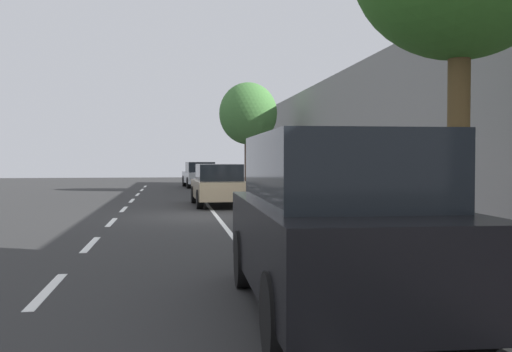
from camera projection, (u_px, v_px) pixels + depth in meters
ground at (212, 216)px, 17.80m from camera, size 75.05×75.05×0.00m
sidewalk at (332, 212)px, 18.32m from camera, size 4.03×46.91×0.13m
curb_edge at (265, 213)px, 18.02m from camera, size 0.16×46.91×0.13m
lane_stripe_centre at (112, 222)px, 16.06m from camera, size 0.14×44.20×0.01m
lane_stripe_bike_edge at (216, 216)px, 17.82m from camera, size 0.12×46.91×0.01m
building_facade at (403, 129)px, 18.56m from camera, size 0.50×46.91×5.32m
parked_suv_black_nearest at (335, 221)px, 6.58m from camera, size 2.05×4.74×1.99m
parked_sedan_tan_second at (219, 185)px, 21.83m from camera, size 1.95×4.45×1.52m
parked_sedan_silver_mid at (200, 175)px, 35.75m from camera, size 2.07×4.51×1.52m
bicycle_at_curb at (283, 222)px, 12.64m from camera, size 1.46×1.01×0.75m
cyclist_with_backpack at (297, 189)px, 12.22m from camera, size 0.53×0.55×1.78m
street_tree_mid_block at (248, 114)px, 31.51m from camera, size 3.07×3.07×5.62m
fire_hydrant at (363, 227)px, 10.15m from camera, size 0.22×0.22×0.84m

